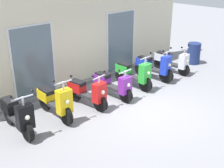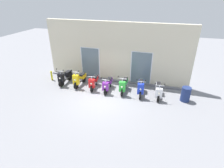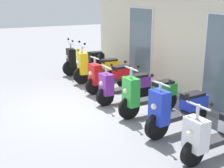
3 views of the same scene
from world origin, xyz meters
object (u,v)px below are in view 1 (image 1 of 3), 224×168
object	(u,v)px
trash_bin	(194,53)
scooter_green	(134,73)
scooter_red	(87,92)
scooter_purple	(113,84)
scooter_black	(17,115)
scooter_yellow	(55,101)
scooter_blue	(155,66)
scooter_white	(172,61)

from	to	relation	value
trash_bin	scooter_green	bearing A→B (deg)	-179.43
trash_bin	scooter_red	bearing A→B (deg)	-179.40
scooter_red	scooter_purple	world-z (taller)	scooter_red
scooter_black	scooter_yellow	xyz separation A→B (m)	(1.10, 0.01, 0.00)
scooter_purple	trash_bin	world-z (taller)	scooter_purple
scooter_green	scooter_blue	xyz separation A→B (m)	(1.07, -0.01, -0.01)
scooter_blue	scooter_red	bearing A→B (deg)	-179.69
scooter_red	scooter_white	distance (m)	4.15
scooter_red	scooter_white	xyz separation A→B (m)	(4.15, 0.04, -0.00)
scooter_black	scooter_blue	world-z (taller)	scooter_black
scooter_purple	trash_bin	bearing A→B (deg)	1.16
scooter_green	scooter_blue	distance (m)	1.07
scooter_green	scooter_red	bearing A→B (deg)	-179.35
scooter_white	trash_bin	bearing A→B (deg)	0.92
scooter_white	scooter_red	bearing A→B (deg)	-179.51
scooter_black	scooter_red	size ratio (longest dim) A/B	1.03
scooter_yellow	scooter_red	size ratio (longest dim) A/B	1.06
scooter_red	scooter_black	bearing A→B (deg)	178.52
scooter_black	scooter_green	world-z (taller)	scooter_green
scooter_red	scooter_green	size ratio (longest dim) A/B	0.97
scooter_purple	scooter_blue	bearing A→B (deg)	1.42
scooter_red	scooter_green	world-z (taller)	scooter_green
scooter_purple	scooter_blue	distance (m)	2.11
scooter_red	trash_bin	distance (m)	5.70
scooter_white	scooter_black	bearing A→B (deg)	179.81
scooter_red	trash_bin	world-z (taller)	scooter_red
scooter_black	scooter_red	world-z (taller)	scooter_black
scooter_black	scooter_purple	xyz separation A→B (m)	(3.13, -0.09, -0.05)
scooter_yellow	scooter_white	world-z (taller)	scooter_yellow
scooter_yellow	scooter_green	xyz separation A→B (m)	(3.07, -0.04, 0.03)
scooter_blue	scooter_white	bearing A→B (deg)	1.01
scooter_yellow	scooter_black	bearing A→B (deg)	-179.49
scooter_purple	scooter_red	bearing A→B (deg)	177.90
scooter_black	trash_bin	distance (m)	7.85
scooter_blue	scooter_white	world-z (taller)	scooter_blue
trash_bin	scooter_black	bearing A→B (deg)	-179.97
scooter_purple	scooter_white	distance (m)	3.18
scooter_green	trash_bin	distance (m)	3.68
scooter_purple	scooter_green	bearing A→B (deg)	3.24
scooter_red	scooter_blue	size ratio (longest dim) A/B	0.96
scooter_red	scooter_purple	bearing A→B (deg)	-2.10
scooter_white	trash_bin	distance (m)	1.54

